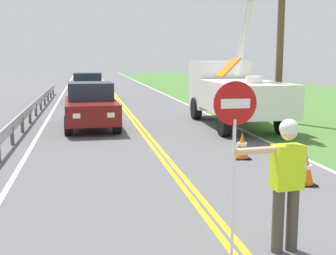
{
  "coord_description": "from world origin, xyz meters",
  "views": [
    {
      "loc": [
        -1.99,
        -0.97,
        2.62
      ],
      "look_at": [
        -0.35,
        7.97,
        1.2
      ],
      "focal_mm": 48.11,
      "sensor_mm": 36.0,
      "label": 1
    }
  ],
  "objects_px": {
    "utility_pole_near": "(282,5)",
    "traffic_cone_lead": "(306,169)",
    "traffic_cone_mid": "(242,146)",
    "flagger_worker": "(286,177)",
    "stop_sign_paddle": "(234,130)",
    "utility_bucket_truck": "(232,88)",
    "oncoming_sedan_second": "(88,88)",
    "oncoming_sedan_nearest": "(91,106)"
  },
  "relations": [
    {
      "from": "utility_pole_near",
      "to": "traffic_cone_lead",
      "type": "bearing_deg",
      "value": -110.53
    },
    {
      "from": "utility_pole_near",
      "to": "traffic_cone_mid",
      "type": "distance_m",
      "value": 8.48
    },
    {
      "from": "flagger_worker",
      "to": "utility_pole_near",
      "type": "distance_m",
      "value": 13.34
    },
    {
      "from": "stop_sign_paddle",
      "to": "utility_bucket_truck",
      "type": "xyz_separation_m",
      "value": [
        3.79,
        11.4,
        -0.27
      ]
    },
    {
      "from": "utility_pole_near",
      "to": "oncoming_sedan_second",
      "type": "bearing_deg",
      "value": 126.85
    },
    {
      "from": "flagger_worker",
      "to": "oncoming_sedan_second",
      "type": "distance_m",
      "value": 22.02
    },
    {
      "from": "traffic_cone_lead",
      "to": "stop_sign_paddle",
      "type": "bearing_deg",
      "value": -130.67
    },
    {
      "from": "oncoming_sedan_second",
      "to": "traffic_cone_mid",
      "type": "relative_size",
      "value": 5.9
    },
    {
      "from": "oncoming_sedan_second",
      "to": "traffic_cone_lead",
      "type": "height_order",
      "value": "oncoming_sedan_second"
    },
    {
      "from": "stop_sign_paddle",
      "to": "utility_pole_near",
      "type": "height_order",
      "value": "utility_pole_near"
    },
    {
      "from": "flagger_worker",
      "to": "traffic_cone_lead",
      "type": "xyz_separation_m",
      "value": [
        1.84,
        2.94,
        -0.71
      ]
    },
    {
      "from": "stop_sign_paddle",
      "to": "utility_pole_near",
      "type": "relative_size",
      "value": 0.26
    },
    {
      "from": "oncoming_sedan_second",
      "to": "traffic_cone_lead",
      "type": "bearing_deg",
      "value": -77.28
    },
    {
      "from": "traffic_cone_lead",
      "to": "traffic_cone_mid",
      "type": "height_order",
      "value": "same"
    },
    {
      "from": "oncoming_sedan_second",
      "to": "oncoming_sedan_nearest",
      "type": "bearing_deg",
      "value": -89.88
    },
    {
      "from": "stop_sign_paddle",
      "to": "oncoming_sedan_second",
      "type": "xyz_separation_m",
      "value": [
        -1.67,
        21.96,
        -0.88
      ]
    },
    {
      "from": "stop_sign_paddle",
      "to": "traffic_cone_lead",
      "type": "height_order",
      "value": "stop_sign_paddle"
    },
    {
      "from": "oncoming_sedan_nearest",
      "to": "utility_bucket_truck",
      "type": "bearing_deg",
      "value": -0.22
    },
    {
      "from": "oncoming_sedan_nearest",
      "to": "utility_pole_near",
      "type": "bearing_deg",
      "value": 3.25
    },
    {
      "from": "utility_bucket_truck",
      "to": "oncoming_sedan_nearest",
      "type": "bearing_deg",
      "value": 179.78
    },
    {
      "from": "flagger_worker",
      "to": "stop_sign_paddle",
      "type": "relative_size",
      "value": 0.78
    },
    {
      "from": "traffic_cone_lead",
      "to": "utility_pole_near",
      "type": "bearing_deg",
      "value": 69.47
    },
    {
      "from": "flagger_worker",
      "to": "utility_pole_near",
      "type": "relative_size",
      "value": 0.2
    },
    {
      "from": "utility_bucket_truck",
      "to": "oncoming_sedan_second",
      "type": "bearing_deg",
      "value": 117.36
    },
    {
      "from": "stop_sign_paddle",
      "to": "traffic_cone_mid",
      "type": "height_order",
      "value": "stop_sign_paddle"
    },
    {
      "from": "utility_bucket_truck",
      "to": "flagger_worker",
      "type": "bearing_deg",
      "value": -104.97
    },
    {
      "from": "utility_pole_near",
      "to": "utility_bucket_truck",
      "type": "bearing_deg",
      "value": -167.99
    },
    {
      "from": "oncoming_sedan_second",
      "to": "utility_bucket_truck",
      "type": "bearing_deg",
      "value": -62.64
    },
    {
      "from": "flagger_worker",
      "to": "oncoming_sedan_second",
      "type": "height_order",
      "value": "flagger_worker"
    },
    {
      "from": "oncoming_sedan_second",
      "to": "traffic_cone_mid",
      "type": "height_order",
      "value": "oncoming_sedan_second"
    },
    {
      "from": "oncoming_sedan_nearest",
      "to": "traffic_cone_mid",
      "type": "bearing_deg",
      "value": -56.94
    },
    {
      "from": "utility_bucket_truck",
      "to": "oncoming_sedan_second",
      "type": "xyz_separation_m",
      "value": [
        -5.47,
        10.56,
        -0.6
      ]
    },
    {
      "from": "stop_sign_paddle",
      "to": "traffic_cone_lead",
      "type": "xyz_separation_m",
      "value": [
        2.6,
        3.03,
        -1.37
      ]
    },
    {
      "from": "stop_sign_paddle",
      "to": "utility_bucket_truck",
      "type": "bearing_deg",
      "value": 71.6
    },
    {
      "from": "oncoming_sedan_nearest",
      "to": "utility_pole_near",
      "type": "relative_size",
      "value": 0.47
    },
    {
      "from": "flagger_worker",
      "to": "oncoming_sedan_second",
      "type": "bearing_deg",
      "value": 96.36
    },
    {
      "from": "utility_bucket_truck",
      "to": "oncoming_sedan_nearest",
      "type": "relative_size",
      "value": 1.65
    },
    {
      "from": "stop_sign_paddle",
      "to": "oncoming_sedan_second",
      "type": "distance_m",
      "value": 22.05
    },
    {
      "from": "utility_bucket_truck",
      "to": "traffic_cone_mid",
      "type": "distance_m",
      "value": 6.13
    },
    {
      "from": "oncoming_sedan_second",
      "to": "traffic_cone_mid",
      "type": "xyz_separation_m",
      "value": [
        3.82,
        -16.37,
        -0.5
      ]
    },
    {
      "from": "utility_bucket_truck",
      "to": "oncoming_sedan_second",
      "type": "distance_m",
      "value": 11.91
    },
    {
      "from": "traffic_cone_lead",
      "to": "traffic_cone_mid",
      "type": "distance_m",
      "value": 2.61
    }
  ]
}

